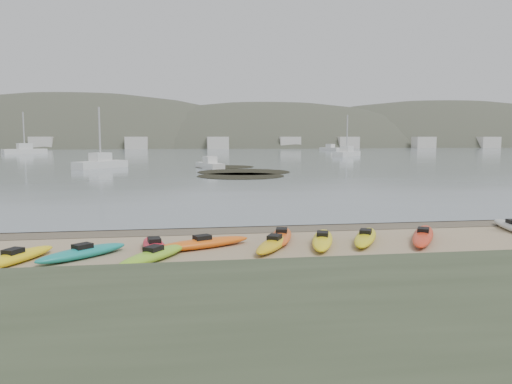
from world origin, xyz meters
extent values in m
plane|color=tan|center=(0.00, 0.00, 0.00)|extent=(600.00, 600.00, 0.00)
plane|color=brown|center=(0.00, -0.30, 0.00)|extent=(60.00, 60.00, 0.00)
plane|color=slate|center=(0.00, 300.00, 0.01)|extent=(1200.00, 1200.00, 0.00)
ellipsoid|color=teal|center=(-6.23, -4.58, 0.17)|extent=(2.80, 2.67, 0.34)
ellipsoid|color=red|center=(5.73, -3.60, 0.17)|extent=(2.76, 4.07, 0.34)
ellipsoid|color=#EE5614|center=(0.52, -2.89, 0.17)|extent=(1.53, 3.45, 0.34)
ellipsoid|color=orange|center=(-2.44, -3.76, 0.17)|extent=(3.60, 2.11, 0.34)
ellipsoid|color=gold|center=(0.02, -4.08, 0.17)|extent=(2.19, 3.33, 0.34)
ellipsoid|color=yellow|center=(-8.16, -5.00, 0.17)|extent=(2.10, 3.31, 0.34)
ellipsoid|color=#86CA28|center=(-4.00, -5.27, 0.17)|extent=(2.40, 2.97, 0.34)
ellipsoid|color=red|center=(-4.03, -3.98, 0.17)|extent=(1.20, 3.11, 0.34)
ellipsoid|color=yellow|center=(3.50, -3.58, 0.17)|extent=(2.22, 3.52, 0.34)
ellipsoid|color=yellow|center=(1.82, -3.78, 0.17)|extent=(1.81, 3.72, 0.34)
cylinder|color=black|center=(2.65, 27.49, 0.03)|extent=(8.54, 8.54, 0.04)
cylinder|color=black|center=(3.67, 33.09, 0.03)|extent=(10.12, 10.12, 0.04)
cylinder|color=black|center=(2.41, 42.62, 0.03)|extent=(7.47, 7.47, 0.04)
cube|color=silver|center=(-12.83, 42.62, 0.51)|extent=(6.08, 6.99, 1.02)
cube|color=silver|center=(0.40, 40.12, 0.39)|extent=(3.28, 5.84, 0.79)
cube|color=silver|center=(29.38, 74.23, 0.56)|extent=(7.21, 7.24, 1.12)
cube|color=silver|center=(-38.48, 100.65, 0.65)|extent=(9.27, 7.23, 1.31)
cube|color=silver|center=(39.65, 118.76, 0.50)|extent=(4.92, 7.27, 1.00)
ellipsoid|color=#384235|center=(-45.00, 195.00, -18.00)|extent=(220.00, 120.00, 80.00)
ellipsoid|color=#384235|center=(35.00, 190.00, -15.30)|extent=(200.00, 110.00, 68.00)
ellipsoid|color=#384235|center=(120.00, 200.00, -17.10)|extent=(230.00, 130.00, 76.00)
cube|color=beige|center=(-42.00, 145.00, 2.00)|extent=(7.00, 5.00, 4.00)
cube|color=beige|center=(-18.00, 145.00, 2.00)|extent=(7.00, 5.00, 4.00)
cube|color=beige|center=(6.00, 145.00, 2.00)|extent=(7.00, 5.00, 4.00)
cube|color=beige|center=(30.00, 145.00, 2.00)|extent=(7.00, 5.00, 4.00)
cube|color=beige|center=(54.00, 145.00, 2.00)|extent=(7.00, 5.00, 4.00)
cube|color=beige|center=(78.00, 145.00, 2.00)|extent=(7.00, 5.00, 4.00)
cube|color=beige|center=(102.00, 145.00, 2.00)|extent=(7.00, 5.00, 4.00)
camera|label=1|loc=(-3.12, -20.65, 3.79)|focal=35.00mm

